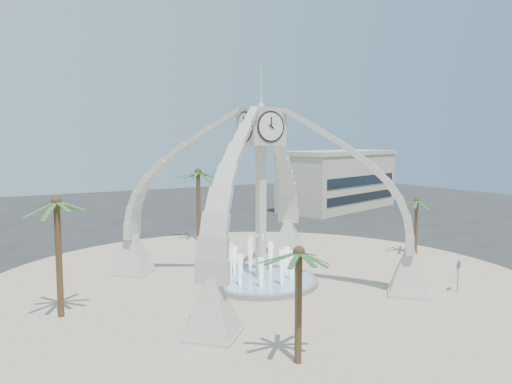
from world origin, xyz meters
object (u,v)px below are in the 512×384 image
palm_north (198,173)px  palm_west (57,203)px  clock_tower (261,193)px  street_sign (458,269)px  fountain (261,280)px  palm_south (299,254)px  palm_east (417,201)px

palm_north → palm_west: bearing=-133.9°
clock_tower → palm_west: bearing=179.7°
clock_tower → palm_north: size_ratio=2.29×
palm_west → street_sign: bearing=-19.5°
palm_north → street_sign: (7.89, -24.77, -5.29)m
clock_tower → palm_west: clock_tower is taller
palm_west → clock_tower: bearing=-0.3°
clock_tower → palm_north: bearing=81.5°
fountain → palm_south: (-4.98, -11.69, 4.84)m
palm_east → fountain: bearing=-176.7°
palm_north → palm_south: (-7.42, -28.16, -1.77)m
clock_tower → palm_east: size_ratio=3.23×
palm_north → palm_south: bearing=-104.8°
palm_south → street_sign: (15.31, 3.39, -3.52)m
clock_tower → palm_south: clock_tower is taller
clock_tower → palm_south: bearing=-113.1°
fountain → clock_tower: bearing=-90.0°
fountain → palm_west: bearing=179.7°
clock_tower → palm_east: clock_tower is taller
palm_east → palm_west: 29.88m
fountain → palm_west: size_ratio=1.07×
palm_west → palm_south: bearing=-54.7°
fountain → palm_north: size_ratio=1.02×
palm_east → palm_south: palm_south is taller
fountain → palm_south: size_ratio=1.37×
palm_south → street_sign: palm_south is taller
palm_east → street_sign: 11.57m
palm_east → palm_north: size_ratio=0.71×
palm_east → palm_north: palm_north is taller
palm_south → street_sign: 16.07m
palm_south → palm_north: bearing=75.2°
fountain → palm_east: 17.14m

